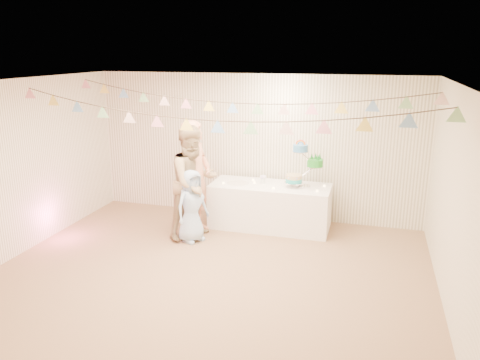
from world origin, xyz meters
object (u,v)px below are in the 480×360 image
(cake_stand, at_px, (304,166))
(person_adult_b, at_px, (194,182))
(table, at_px, (270,206))
(person_adult_a, at_px, (196,178))
(person_child, at_px, (192,206))

(cake_stand, bearing_deg, person_adult_b, -154.30)
(cake_stand, xyz_separation_m, person_adult_b, (-1.66, -0.80, -0.20))
(table, height_order, person_adult_a, person_adult_a)
(table, distance_m, person_adult_b, 1.44)
(cake_stand, xyz_separation_m, person_child, (-1.62, -0.99, -0.53))
(person_adult_b, bearing_deg, person_child, -138.22)
(person_adult_a, bearing_deg, person_child, -169.00)
(person_adult_b, relative_size, person_child, 1.56)
(cake_stand, distance_m, person_child, 1.97)
(person_child, bearing_deg, person_adult_b, 40.14)
(table, distance_m, cake_stand, 0.92)
(cake_stand, relative_size, person_adult_a, 0.39)
(person_child, bearing_deg, person_adult_a, 39.07)
(person_adult_a, height_order, person_adult_b, person_adult_a)
(table, xyz_separation_m, person_adult_b, (-1.11, -0.75, 0.55))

